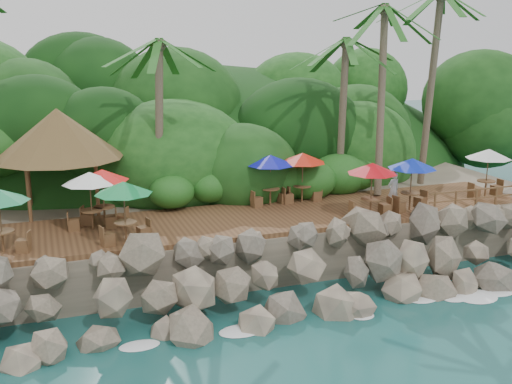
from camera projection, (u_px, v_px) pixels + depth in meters
name	position (u px, v px, depth m)	size (l,w,h in m)	color
ground	(313.00, 323.00, 21.67)	(140.00, 140.00, 0.00)	#19514F
land_base	(199.00, 192.00, 36.04)	(32.00, 25.20, 2.10)	gray
jungle_hill	(173.00, 182.00, 43.14)	(44.80, 28.00, 15.40)	#143811
seawall	(291.00, 273.00, 23.22)	(29.00, 4.00, 2.30)	gray
terrace	(256.00, 219.00, 26.62)	(26.00, 5.00, 0.20)	brown
jungle_foliage	(204.00, 214.00, 35.38)	(44.00, 16.00, 12.00)	#143811
foam_line	(309.00, 319.00, 21.94)	(25.20, 0.80, 0.06)	white
palapa	(58.00, 134.00, 26.74)	(5.62, 5.62, 4.60)	brown
dining_clusters	(253.00, 174.00, 25.91)	(24.16, 5.39, 2.37)	brown
railing	(496.00, 195.00, 27.84)	(7.20, 0.10, 1.00)	brown
waiter	(393.00, 190.00, 27.77)	(0.61, 0.40, 1.68)	silver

